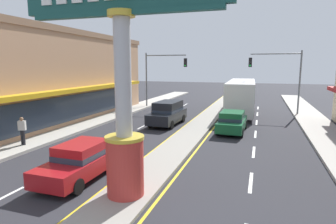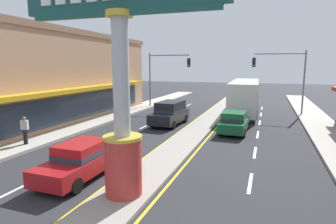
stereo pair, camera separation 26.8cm
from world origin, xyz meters
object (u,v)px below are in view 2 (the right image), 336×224
Objects in this scene: suv_mid_left_lane at (170,113)px; district_sign at (121,85)px; pedestrian_far_side at (25,129)px; sedan_near_left_lane at (234,122)px; traffic_light_left_side at (164,70)px; storefront_left at (35,77)px; sedan_far_left_oncoming at (81,160)px; bus_near_right_lane at (245,95)px; traffic_light_right_side at (285,71)px.

district_sign is at bearing -78.44° from suv_mid_left_lane.
suv_mid_left_lane is 2.84× the size of pedestrian_far_side.
sedan_near_left_lane is at bearing 77.42° from district_sign.
district_sign is 1.28× the size of traffic_light_left_side.
district_sign is 0.33× the size of storefront_left.
pedestrian_far_side is (-8.61, 3.94, -2.99)m from district_sign.
pedestrian_far_side is (5.83, -7.11, -2.71)m from storefront_left.
pedestrian_far_side reaches higher than sedan_far_left_oncoming.
district_sign is 9.93m from pedestrian_far_side.
traffic_light_left_side is 17.86m from pedestrian_far_side.
sedan_far_left_oncoming is 2.62× the size of pedestrian_far_side.
traffic_light_left_side is at bearing 51.44° from storefront_left.
district_sign reaches higher than bus_near_right_lane.
district_sign is at bearing -24.59° from pedestrian_far_side.
storefront_left is (-14.44, 11.05, -0.28)m from district_sign.
traffic_light_left_side is 1.00× the size of traffic_light_right_side.
bus_near_right_lane is 2.41× the size of suv_mid_left_lane.
traffic_light_right_side reaches higher than pedestrian_far_side.
suv_mid_left_lane is (-5.26, -7.82, -0.88)m from bus_near_right_lane.
traffic_light_left_side is 0.55× the size of bus_near_right_lane.
storefront_left is 22.92m from traffic_light_right_side.
traffic_light_right_side reaches higher than bus_near_right_lane.
sedan_near_left_lane is at bearing -111.35° from traffic_light_right_side.
traffic_light_right_side is 4.31m from bus_near_right_lane.
storefront_left is 5.57× the size of sedan_far_left_oncoming.
bus_near_right_lane reaches higher than sedan_near_left_lane.
bus_near_right_lane is 6.84× the size of pedestrian_far_side.
district_sign is 20.96m from bus_near_right_lane.
traffic_light_right_side is at bearing 66.00° from sedan_far_left_oncoming.
storefront_left reaches higher than pedestrian_far_side.
storefront_left is 12.28m from suv_mid_left_lane.
traffic_light_right_side is 3.76× the size of pedestrian_far_side.
bus_near_right_lane is (2.63, 20.68, -2.23)m from district_sign.
district_sign reaches higher than sedan_near_left_lane.
sedan_far_left_oncoming is at bearing -79.97° from traffic_light_left_side.
sedan_far_left_oncoming is at bearing -105.05° from bus_near_right_lane.
district_sign is at bearing -22.52° from sedan_far_left_oncoming.
bus_near_right_lane is 2.59× the size of sedan_near_left_lane.
traffic_light_left_side is at bearing 82.19° from pedestrian_far_side.
traffic_light_left_side is 12.44m from traffic_light_right_side.
suv_mid_left_lane reaches higher than sedan_far_left_oncoming.
sedan_far_left_oncoming is at bearing 157.48° from district_sign.
sedan_near_left_lane is 1.01× the size of sedan_far_left_oncoming.
traffic_light_left_side reaches higher than sedan_near_left_lane.
bus_near_right_lane is 9.47m from suv_mid_left_lane.
sedan_near_left_lane is 5.37m from suv_mid_left_lane.
suv_mid_left_lane is at bearing 101.56° from district_sign.
traffic_light_left_side is 9.19m from bus_near_right_lane.
suv_mid_left_lane is at bearing 56.17° from pedestrian_far_side.
pedestrian_far_side is (-5.98, 2.85, 0.33)m from sedan_far_left_oncoming.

